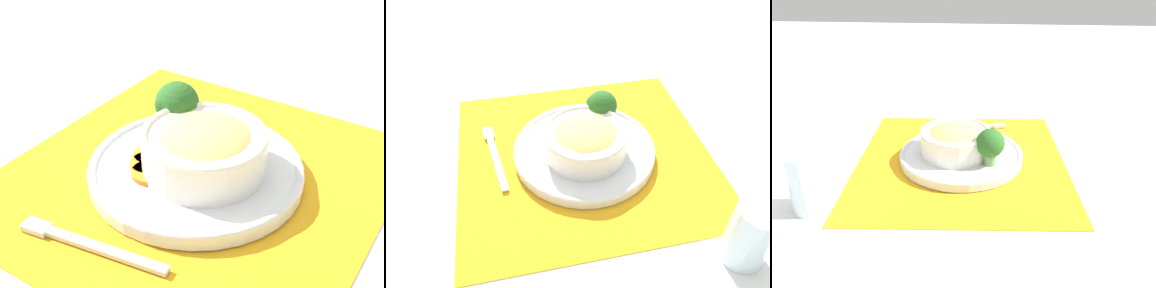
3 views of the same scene
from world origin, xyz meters
The scene contains 9 objects.
ground_plane centered at (0.00, 0.00, 0.00)m, with size 4.00×4.00×0.00m, color white.
placemat centered at (0.00, 0.00, 0.00)m, with size 0.52×0.49×0.00m.
plate centered at (0.00, 0.00, 0.02)m, with size 0.28×0.28×0.02m.
bowl centered at (0.00, -0.01, 0.05)m, with size 0.16×0.16×0.07m.
broccoli_floret centered at (0.05, 0.06, 0.07)m, with size 0.06×0.06×0.08m.
carrot_slice_near centered at (-0.02, 0.06, 0.02)m, with size 0.05×0.05×0.01m.
carrot_slice_middle centered at (-0.04, 0.05, 0.02)m, with size 0.05×0.05×0.01m.
carrot_slice_far centered at (-0.05, 0.03, 0.02)m, with size 0.05×0.05×0.01m.
fork centered at (-0.18, 0.03, 0.01)m, with size 0.05×0.18×0.01m.
Camera 1 is at (-0.46, -0.33, 0.42)m, focal length 50.00 mm.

